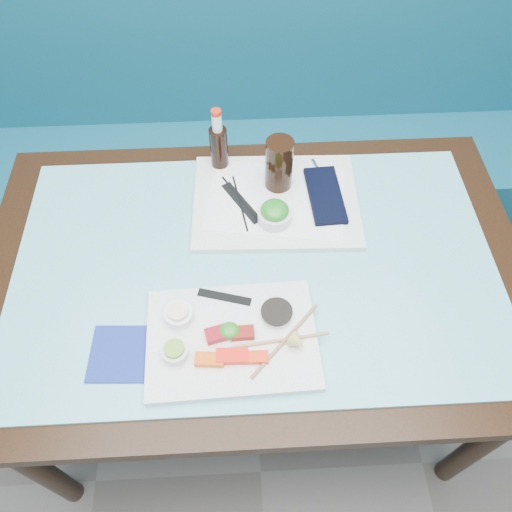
{
  "coord_description": "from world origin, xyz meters",
  "views": [
    {
      "loc": [
        -0.04,
        0.74,
        1.8
      ],
      "look_at": [
        0.0,
        1.45,
        0.8
      ],
      "focal_mm": 35.0,
      "sensor_mm": 36.0,
      "label": 1
    }
  ],
  "objects_px": {
    "serving_tray": "(276,201)",
    "cola_bottle_body": "(219,150)",
    "booth_bench": "(245,149)",
    "seaweed_bowl": "(274,216)",
    "sashimi_plate": "(232,339)",
    "blue_napkin": "(121,354)",
    "cola_glass": "(279,164)",
    "dining_table": "(255,283)"
  },
  "relations": [
    {
      "from": "serving_tray",
      "to": "cola_bottle_body",
      "type": "xyz_separation_m",
      "value": [
        -0.15,
        0.14,
        0.06
      ]
    },
    {
      "from": "booth_bench",
      "to": "serving_tray",
      "type": "relative_size",
      "value": 6.65
    },
    {
      "from": "booth_bench",
      "to": "seaweed_bowl",
      "type": "xyz_separation_m",
      "value": [
        0.06,
        -0.71,
        0.42
      ]
    },
    {
      "from": "sashimi_plate",
      "to": "cola_bottle_body",
      "type": "bearing_deg",
      "value": 90.27
    },
    {
      "from": "cola_bottle_body",
      "to": "blue_napkin",
      "type": "distance_m",
      "value": 0.62
    },
    {
      "from": "cola_glass",
      "to": "serving_tray",
      "type": "bearing_deg",
      "value": -100.3
    },
    {
      "from": "seaweed_bowl",
      "to": "sashimi_plate",
      "type": "bearing_deg",
      "value": -109.76
    },
    {
      "from": "dining_table",
      "to": "seaweed_bowl",
      "type": "xyz_separation_m",
      "value": [
        0.06,
        0.13,
        0.13
      ]
    },
    {
      "from": "booth_bench",
      "to": "cola_bottle_body",
      "type": "height_order",
      "value": "booth_bench"
    },
    {
      "from": "dining_table",
      "to": "sashimi_plate",
      "type": "relative_size",
      "value": 3.64
    },
    {
      "from": "dining_table",
      "to": "serving_tray",
      "type": "height_order",
      "value": "serving_tray"
    },
    {
      "from": "dining_table",
      "to": "blue_napkin",
      "type": "bearing_deg",
      "value": -143.89
    },
    {
      "from": "dining_table",
      "to": "sashimi_plate",
      "type": "xyz_separation_m",
      "value": [
        -0.06,
        -0.21,
        0.1
      ]
    },
    {
      "from": "booth_bench",
      "to": "sashimi_plate",
      "type": "bearing_deg",
      "value": -93.47
    },
    {
      "from": "serving_tray",
      "to": "cola_bottle_body",
      "type": "relative_size",
      "value": 3.16
    },
    {
      "from": "sashimi_plate",
      "to": "cola_glass",
      "type": "xyz_separation_m",
      "value": [
        0.14,
        0.47,
        0.08
      ]
    },
    {
      "from": "seaweed_bowl",
      "to": "cola_glass",
      "type": "height_order",
      "value": "cola_glass"
    },
    {
      "from": "seaweed_bowl",
      "to": "cola_bottle_body",
      "type": "height_order",
      "value": "cola_bottle_body"
    },
    {
      "from": "serving_tray",
      "to": "seaweed_bowl",
      "type": "bearing_deg",
      "value": -95.65
    },
    {
      "from": "seaweed_bowl",
      "to": "cola_glass",
      "type": "bearing_deg",
      "value": 81.25
    },
    {
      "from": "sashimi_plate",
      "to": "seaweed_bowl",
      "type": "distance_m",
      "value": 0.36
    },
    {
      "from": "dining_table",
      "to": "seaweed_bowl",
      "type": "height_order",
      "value": "seaweed_bowl"
    },
    {
      "from": "blue_napkin",
      "to": "cola_glass",
      "type": "bearing_deg",
      "value": 51.07
    },
    {
      "from": "sashimi_plate",
      "to": "serving_tray",
      "type": "distance_m",
      "value": 0.43
    },
    {
      "from": "cola_glass",
      "to": "sashimi_plate",
      "type": "bearing_deg",
      "value": -106.81
    },
    {
      "from": "booth_bench",
      "to": "dining_table",
      "type": "xyz_separation_m",
      "value": [
        0.0,
        -0.84,
        0.29
      ]
    },
    {
      "from": "serving_tray",
      "to": "seaweed_bowl",
      "type": "distance_m",
      "value": 0.08
    },
    {
      "from": "blue_napkin",
      "to": "sashimi_plate",
      "type": "bearing_deg",
      "value": 4.37
    },
    {
      "from": "serving_tray",
      "to": "seaweed_bowl",
      "type": "relative_size",
      "value": 5.01
    },
    {
      "from": "seaweed_bowl",
      "to": "cola_bottle_body",
      "type": "relative_size",
      "value": 0.63
    },
    {
      "from": "booth_bench",
      "to": "sashimi_plate",
      "type": "distance_m",
      "value": 1.12
    },
    {
      "from": "dining_table",
      "to": "cola_bottle_body",
      "type": "bearing_deg",
      "value": 103.69
    },
    {
      "from": "sashimi_plate",
      "to": "dining_table",
      "type": "bearing_deg",
      "value": 71.36
    },
    {
      "from": "sashimi_plate",
      "to": "serving_tray",
      "type": "height_order",
      "value": "sashimi_plate"
    },
    {
      "from": "cola_glass",
      "to": "seaweed_bowl",
      "type": "bearing_deg",
      "value": -98.75
    },
    {
      "from": "dining_table",
      "to": "serving_tray",
      "type": "relative_size",
      "value": 3.1
    },
    {
      "from": "dining_table",
      "to": "booth_bench",
      "type": "bearing_deg",
      "value": 90.0
    },
    {
      "from": "cola_bottle_body",
      "to": "booth_bench",
      "type": "bearing_deg",
      "value": 80.35
    },
    {
      "from": "booth_bench",
      "to": "sashimi_plate",
      "type": "relative_size",
      "value": 7.8
    },
    {
      "from": "booth_bench",
      "to": "dining_table",
      "type": "height_order",
      "value": "booth_bench"
    },
    {
      "from": "booth_bench",
      "to": "cola_bottle_body",
      "type": "xyz_separation_m",
      "value": [
        -0.08,
        -0.49,
        0.45
      ]
    },
    {
      "from": "seaweed_bowl",
      "to": "dining_table",
      "type": "bearing_deg",
      "value": -114.46
    }
  ]
}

